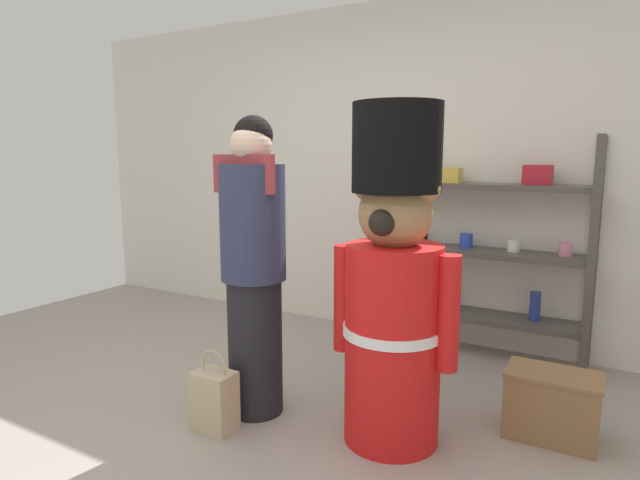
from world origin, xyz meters
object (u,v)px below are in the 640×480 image
merchandise_shelf (489,247)px  shopping_bag (214,400)px  display_crate (552,405)px  person_shopper (254,264)px  teddy_bear_guard (394,288)px

merchandise_shelf → shopping_bag: merchandise_shelf is taller
shopping_bag → display_crate: shopping_bag is taller
person_shopper → shopping_bag: bearing=-101.4°
person_shopper → display_crate: 1.70m
merchandise_shelf → display_crate: bearing=-60.6°
teddy_bear_guard → display_crate: 1.02m
merchandise_shelf → display_crate: 1.31m
display_crate → shopping_bag: bearing=-152.6°
teddy_bear_guard → merchandise_shelf: bearing=84.4°
teddy_bear_guard → person_shopper: (-0.77, -0.10, 0.06)m
merchandise_shelf → teddy_bear_guard: 1.43m
display_crate → person_shopper: bearing=-160.8°
person_shopper → shopping_bag: (-0.06, -0.28, -0.68)m
person_shopper → display_crate: (1.48, 0.51, -0.67)m
shopping_bag → display_crate: size_ratio=0.96×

